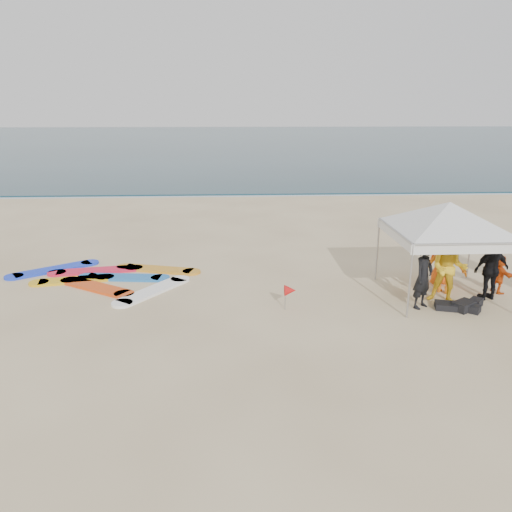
{
  "coord_description": "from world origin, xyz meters",
  "views": [
    {
      "loc": [
        -0.98,
        -9.31,
        4.85
      ],
      "look_at": [
        -0.41,
        2.6,
        1.2
      ],
      "focal_mm": 35.0,
      "sensor_mm": 36.0,
      "label": 1
    }
  ],
  "objects_px": {
    "person_orange_a": "(446,263)",
    "person_black_b": "(491,269)",
    "person_orange_b": "(442,257)",
    "canopy_tent": "(450,202)",
    "person_yellow": "(449,268)",
    "person_black_a": "(423,276)",
    "marker_pennant": "(290,291)",
    "person_seated": "(499,274)",
    "surfboard_spread": "(108,277)"
  },
  "relations": [
    {
      "from": "person_orange_a",
      "to": "canopy_tent",
      "type": "xyz_separation_m",
      "value": [
        -0.21,
        -0.27,
        1.66
      ]
    },
    {
      "from": "person_yellow",
      "to": "person_orange_b",
      "type": "bearing_deg",
      "value": 98.24
    },
    {
      "from": "person_black_a",
      "to": "person_black_b",
      "type": "xyz_separation_m",
      "value": [
        1.93,
        0.45,
        0.0
      ]
    },
    {
      "from": "canopy_tent",
      "to": "person_black_a",
      "type": "bearing_deg",
      "value": -136.82
    },
    {
      "from": "marker_pennant",
      "to": "person_seated",
      "type": "bearing_deg",
      "value": 9.0
    },
    {
      "from": "canopy_tent",
      "to": "person_black_b",
      "type": "bearing_deg",
      "value": -14.39
    },
    {
      "from": "person_yellow",
      "to": "surfboard_spread",
      "type": "relative_size",
      "value": 0.34
    },
    {
      "from": "person_orange_a",
      "to": "marker_pennant",
      "type": "relative_size",
      "value": 2.59
    },
    {
      "from": "person_seated",
      "to": "surfboard_spread",
      "type": "distance_m",
      "value": 10.84
    },
    {
      "from": "canopy_tent",
      "to": "marker_pennant",
      "type": "relative_size",
      "value": 5.95
    },
    {
      "from": "person_black_b",
      "to": "surfboard_spread",
      "type": "relative_size",
      "value": 0.3
    },
    {
      "from": "person_yellow",
      "to": "canopy_tent",
      "type": "distance_m",
      "value": 1.64
    },
    {
      "from": "person_yellow",
      "to": "person_black_b",
      "type": "bearing_deg",
      "value": 33.21
    },
    {
      "from": "person_seated",
      "to": "surfboard_spread",
      "type": "relative_size",
      "value": 0.19
    },
    {
      "from": "person_seated",
      "to": "person_orange_a",
      "type": "bearing_deg",
      "value": 73.58
    },
    {
      "from": "person_seated",
      "to": "canopy_tent",
      "type": "distance_m",
      "value": 2.57
    },
    {
      "from": "person_yellow",
      "to": "marker_pennant",
      "type": "xyz_separation_m",
      "value": [
        -4.0,
        -0.27,
        -0.42
      ]
    },
    {
      "from": "person_yellow",
      "to": "person_seated",
      "type": "relative_size",
      "value": 1.77
    },
    {
      "from": "person_black_a",
      "to": "person_orange_a",
      "type": "relative_size",
      "value": 0.98
    },
    {
      "from": "person_yellow",
      "to": "person_orange_a",
      "type": "distance_m",
      "value": 0.78
    },
    {
      "from": "person_seated",
      "to": "surfboard_spread",
      "type": "bearing_deg",
      "value": 68.83
    },
    {
      "from": "person_black_b",
      "to": "canopy_tent",
      "type": "distance_m",
      "value": 2.05
    },
    {
      "from": "person_orange_a",
      "to": "person_black_b",
      "type": "relative_size",
      "value": 1.02
    },
    {
      "from": "person_yellow",
      "to": "person_seated",
      "type": "xyz_separation_m",
      "value": [
        1.69,
        0.63,
        -0.4
      ]
    },
    {
      "from": "person_orange_a",
      "to": "person_black_b",
      "type": "bearing_deg",
      "value": -174.91
    },
    {
      "from": "person_yellow",
      "to": "person_orange_a",
      "type": "xyz_separation_m",
      "value": [
        0.26,
        0.73,
        -0.09
      ]
    },
    {
      "from": "person_orange_b",
      "to": "canopy_tent",
      "type": "xyz_separation_m",
      "value": [
        -0.35,
        -0.9,
        1.72
      ]
    },
    {
      "from": "person_yellow",
      "to": "person_black_a",
      "type": "bearing_deg",
      "value": -133.93
    },
    {
      "from": "person_yellow",
      "to": "canopy_tent",
      "type": "bearing_deg",
      "value": 107.96
    },
    {
      "from": "canopy_tent",
      "to": "person_orange_a",
      "type": "bearing_deg",
      "value": 52.09
    },
    {
      "from": "person_black_a",
      "to": "marker_pennant",
      "type": "xyz_separation_m",
      "value": [
        -3.26,
        0.02,
        -0.32
      ]
    },
    {
      "from": "person_yellow",
      "to": "marker_pennant",
      "type": "bearing_deg",
      "value": -151.11
    },
    {
      "from": "person_orange_b",
      "to": "canopy_tent",
      "type": "distance_m",
      "value": 1.97
    },
    {
      "from": "marker_pennant",
      "to": "surfboard_spread",
      "type": "xyz_separation_m",
      "value": [
        -5.02,
        2.51,
        -0.46
      ]
    },
    {
      "from": "person_black_b",
      "to": "surfboard_spread",
      "type": "height_order",
      "value": "person_black_b"
    },
    {
      "from": "person_yellow",
      "to": "person_orange_b",
      "type": "relative_size",
      "value": 1.18
    },
    {
      "from": "person_black_a",
      "to": "marker_pennant",
      "type": "distance_m",
      "value": 3.28
    },
    {
      "from": "marker_pennant",
      "to": "surfboard_spread",
      "type": "bearing_deg",
      "value": 153.42
    },
    {
      "from": "person_black_a",
      "to": "canopy_tent",
      "type": "distance_m",
      "value": 2.0
    },
    {
      "from": "person_orange_b",
      "to": "person_seated",
      "type": "relative_size",
      "value": 1.5
    },
    {
      "from": "person_orange_b",
      "to": "surfboard_spread",
      "type": "bearing_deg",
      "value": -14.09
    },
    {
      "from": "canopy_tent",
      "to": "surfboard_spread",
      "type": "bearing_deg",
      "value": 168.9
    },
    {
      "from": "marker_pennant",
      "to": "surfboard_spread",
      "type": "distance_m",
      "value": 5.63
    },
    {
      "from": "marker_pennant",
      "to": "person_yellow",
      "type": "bearing_deg",
      "value": 3.81
    },
    {
      "from": "person_orange_a",
      "to": "person_black_a",
      "type": "bearing_deg",
      "value": 81.31
    },
    {
      "from": "person_yellow",
      "to": "surfboard_spread",
      "type": "height_order",
      "value": "person_yellow"
    },
    {
      "from": "person_seated",
      "to": "canopy_tent",
      "type": "bearing_deg",
      "value": 83.38
    },
    {
      "from": "person_black_a",
      "to": "surfboard_spread",
      "type": "xyz_separation_m",
      "value": [
        -8.28,
        2.53,
        -0.78
      ]
    },
    {
      "from": "person_black_b",
      "to": "surfboard_spread",
      "type": "xyz_separation_m",
      "value": [
        -10.21,
        2.07,
        -0.78
      ]
    },
    {
      "from": "person_black_a",
      "to": "surfboard_spread",
      "type": "distance_m",
      "value": 8.69
    }
  ]
}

